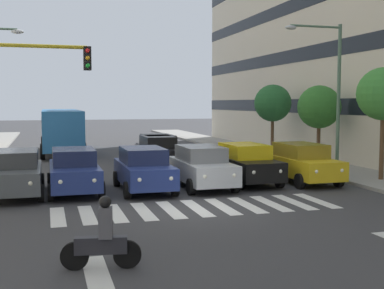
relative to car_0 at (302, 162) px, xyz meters
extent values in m
plane|color=#38383A|center=(6.03, 3.90, -0.89)|extent=(180.00, 180.00, 0.00)
cube|color=beige|center=(-9.74, -13.49, 9.03)|extent=(9.34, 28.23, 19.82)
cube|color=black|center=(-9.74, -13.49, 2.42)|extent=(9.38, 28.27, 0.90)
cube|color=black|center=(-9.74, -13.49, 5.72)|extent=(9.38, 28.27, 0.90)
cube|color=black|center=(-9.74, -13.49, 9.03)|extent=(9.38, 28.27, 0.90)
cube|color=silver|center=(1.53, 3.90, -0.88)|extent=(0.45, 2.80, 0.01)
cube|color=silver|center=(2.43, 3.90, -0.88)|extent=(0.45, 2.80, 0.01)
cube|color=silver|center=(3.33, 3.90, -0.88)|extent=(0.45, 2.80, 0.01)
cube|color=silver|center=(4.23, 3.90, -0.88)|extent=(0.45, 2.80, 0.01)
cube|color=silver|center=(5.13, 3.90, -0.88)|extent=(0.45, 2.80, 0.01)
cube|color=silver|center=(6.03, 3.90, -0.88)|extent=(0.45, 2.80, 0.01)
cube|color=silver|center=(6.93, 3.90, -0.88)|extent=(0.45, 2.80, 0.01)
cube|color=silver|center=(7.83, 3.90, -0.88)|extent=(0.45, 2.80, 0.01)
cube|color=silver|center=(8.73, 3.90, -0.88)|extent=(0.45, 2.80, 0.01)
cube|color=silver|center=(9.63, 3.90, -0.88)|extent=(0.45, 2.80, 0.01)
cube|color=silver|center=(10.53, 3.90, -0.88)|extent=(0.45, 2.80, 0.01)
cube|color=silver|center=(9.87, 9.40, -0.88)|extent=(0.50, 2.20, 0.01)
cube|color=gold|center=(0.00, 0.05, -0.17)|extent=(1.80, 4.40, 0.80)
cube|color=olive|center=(0.00, -0.15, 0.53)|extent=(1.58, 2.46, 0.60)
cylinder|color=black|center=(-0.90, 1.50, -0.57)|extent=(0.22, 0.64, 0.64)
cylinder|color=black|center=(0.90, 1.50, -0.57)|extent=(0.22, 0.64, 0.64)
cylinder|color=black|center=(-0.90, -1.40, -0.57)|extent=(0.22, 0.64, 0.64)
cylinder|color=black|center=(0.90, -1.40, -0.57)|extent=(0.22, 0.64, 0.64)
sphere|color=white|center=(-0.58, 2.20, -0.09)|extent=(0.18, 0.18, 0.18)
sphere|color=white|center=(0.58, 2.20, -0.09)|extent=(0.18, 0.18, 0.18)
cube|color=black|center=(2.48, -0.43, -0.17)|extent=(1.80, 4.40, 0.80)
cube|color=yellow|center=(2.48, -0.63, 0.53)|extent=(1.58, 2.46, 0.60)
cylinder|color=black|center=(1.58, 1.03, -0.57)|extent=(0.22, 0.64, 0.64)
cylinder|color=black|center=(3.38, 1.03, -0.57)|extent=(0.22, 0.64, 0.64)
cylinder|color=black|center=(1.58, -1.88, -0.57)|extent=(0.22, 0.64, 0.64)
cylinder|color=black|center=(3.38, -1.88, -0.57)|extent=(0.22, 0.64, 0.64)
sphere|color=white|center=(1.90, 1.72, -0.09)|extent=(0.18, 0.18, 0.18)
sphere|color=white|center=(3.05, 1.72, -0.09)|extent=(0.18, 0.18, 0.18)
cube|color=#B2B7BC|center=(4.66, 0.12, -0.17)|extent=(1.80, 4.40, 0.80)
cube|color=slate|center=(4.66, -0.08, 0.53)|extent=(1.58, 2.46, 0.60)
cylinder|color=black|center=(3.76, 1.57, -0.57)|extent=(0.22, 0.64, 0.64)
cylinder|color=black|center=(5.56, 1.57, -0.57)|extent=(0.22, 0.64, 0.64)
cylinder|color=black|center=(3.76, -1.34, -0.57)|extent=(0.22, 0.64, 0.64)
cylinder|color=black|center=(5.56, -1.34, -0.57)|extent=(0.22, 0.64, 0.64)
sphere|color=white|center=(4.08, 2.27, -0.09)|extent=(0.18, 0.18, 0.18)
sphere|color=white|center=(5.23, 2.27, -0.09)|extent=(0.18, 0.18, 0.18)
cube|color=navy|center=(7.11, 0.19, -0.17)|extent=(1.80, 4.40, 0.80)
cube|color=#1D2547|center=(7.11, -0.01, 0.53)|extent=(1.58, 2.46, 0.60)
cylinder|color=black|center=(6.21, 1.64, -0.57)|extent=(0.22, 0.64, 0.64)
cylinder|color=black|center=(8.01, 1.64, -0.57)|extent=(0.22, 0.64, 0.64)
cylinder|color=black|center=(6.21, -1.26, -0.57)|extent=(0.22, 0.64, 0.64)
cylinder|color=black|center=(8.01, -1.26, -0.57)|extent=(0.22, 0.64, 0.64)
sphere|color=white|center=(6.53, 2.34, -0.09)|extent=(0.18, 0.18, 0.18)
sphere|color=white|center=(7.68, 2.34, -0.09)|extent=(0.18, 0.18, 0.18)
cube|color=navy|center=(9.80, -0.11, -0.17)|extent=(1.80, 4.40, 0.80)
cube|color=#1D2547|center=(9.80, -0.31, 0.53)|extent=(1.58, 2.46, 0.60)
cylinder|color=black|center=(8.90, 1.35, -0.57)|extent=(0.22, 0.64, 0.64)
cylinder|color=black|center=(10.70, 1.35, -0.57)|extent=(0.22, 0.64, 0.64)
cylinder|color=black|center=(8.90, -1.56, -0.57)|extent=(0.22, 0.64, 0.64)
cylinder|color=black|center=(10.70, -1.56, -0.57)|extent=(0.22, 0.64, 0.64)
sphere|color=white|center=(9.23, 2.04, -0.09)|extent=(0.18, 0.18, 0.18)
sphere|color=white|center=(10.38, 2.04, -0.09)|extent=(0.18, 0.18, 0.18)
cube|color=#474C51|center=(11.94, -0.05, -0.17)|extent=(1.80, 4.40, 0.80)
cube|color=#343639|center=(11.94, -0.25, 0.53)|extent=(1.58, 2.46, 0.60)
cylinder|color=black|center=(11.04, 1.40, -0.57)|extent=(0.22, 0.64, 0.64)
cylinder|color=black|center=(11.04, -1.50, -0.57)|extent=(0.22, 0.64, 0.64)
sphere|color=white|center=(11.36, 2.10, -0.09)|extent=(0.18, 0.18, 0.18)
cube|color=black|center=(5.01, -6.60, -0.17)|extent=(1.80, 4.40, 0.80)
cube|color=black|center=(5.01, -6.80, 0.53)|extent=(1.58, 2.46, 0.60)
cylinder|color=black|center=(4.11, -5.15, -0.57)|extent=(0.22, 0.64, 0.64)
cylinder|color=black|center=(5.91, -5.15, -0.57)|extent=(0.22, 0.64, 0.64)
cylinder|color=black|center=(4.11, -8.05, -0.57)|extent=(0.22, 0.64, 0.64)
cylinder|color=black|center=(5.91, -8.05, -0.57)|extent=(0.22, 0.64, 0.64)
sphere|color=white|center=(4.44, -4.45, -0.09)|extent=(0.18, 0.18, 0.18)
sphere|color=white|center=(5.59, -4.45, -0.09)|extent=(0.18, 0.18, 0.18)
cube|color=black|center=(4.77, -7.66, -0.17)|extent=(1.80, 4.40, 0.80)
cube|color=black|center=(4.77, -7.86, 0.53)|extent=(1.58, 2.46, 0.60)
cylinder|color=black|center=(3.87, -6.21, -0.57)|extent=(0.22, 0.64, 0.64)
cylinder|color=black|center=(5.67, -6.21, -0.57)|extent=(0.22, 0.64, 0.64)
cylinder|color=black|center=(3.87, -9.11, -0.57)|extent=(0.22, 0.64, 0.64)
cylinder|color=black|center=(5.67, -9.11, -0.57)|extent=(0.22, 0.64, 0.64)
sphere|color=white|center=(4.20, -5.51, -0.09)|extent=(0.18, 0.18, 0.18)
sphere|color=white|center=(5.35, -5.51, -0.09)|extent=(0.18, 0.18, 0.18)
cube|color=#286BAD|center=(9.80, -16.15, 0.86)|extent=(2.50, 10.50, 2.50)
cube|color=black|center=(9.80, -16.15, 1.41)|extent=(2.52, 9.87, 0.80)
cylinder|color=black|center=(8.55, -12.47, -0.39)|extent=(0.28, 1.00, 1.00)
cylinder|color=black|center=(11.05, -12.47, -0.39)|extent=(0.28, 1.00, 1.00)
cylinder|color=black|center=(8.55, -19.30, -0.39)|extent=(0.28, 1.00, 1.00)
cylinder|color=black|center=(11.05, -19.30, -0.39)|extent=(0.28, 1.00, 1.00)
cylinder|color=black|center=(10.29, 9.14, -0.59)|extent=(0.61, 0.20, 0.60)
cylinder|color=black|center=(9.21, 9.33, -0.59)|extent=(0.61, 0.20, 0.60)
cube|color=#232328|center=(9.75, 9.23, -0.37)|extent=(1.12, 0.42, 0.36)
cube|color=#4C4C51|center=(9.65, 9.25, 0.11)|extent=(0.34, 0.40, 0.64)
sphere|color=black|center=(9.65, 9.25, 0.55)|extent=(0.26, 0.26, 0.26)
cylinder|color=#AD991E|center=(11.39, 2.97, 4.41)|extent=(3.85, 0.12, 0.12)
cube|color=black|center=(9.47, 2.97, 4.06)|extent=(0.24, 0.28, 0.76)
sphere|color=red|center=(9.47, 3.12, 4.30)|extent=(0.14, 0.14, 0.14)
sphere|color=orange|center=(9.47, 3.12, 4.06)|extent=(0.14, 0.14, 0.14)
sphere|color=green|center=(9.47, 3.12, 3.82)|extent=(0.14, 0.14, 0.14)
cylinder|color=#4C6B56|center=(-2.26, -0.78, 2.74)|extent=(0.16, 0.16, 6.95)
cylinder|color=#4C6B56|center=(-1.01, -0.78, 6.07)|extent=(2.51, 0.10, 0.10)
ellipsoid|color=#B7BCC1|center=(0.25, -0.78, 5.97)|extent=(0.56, 0.28, 0.20)
ellipsoid|color=#B7BCC1|center=(11.96, -4.58, 5.84)|extent=(0.56, 0.28, 0.20)
cylinder|color=#513823|center=(-3.31, 1.06, 0.79)|extent=(0.20, 0.20, 3.06)
sphere|color=#387F33|center=(-3.31, 1.06, 3.02)|extent=(2.31, 2.31, 2.31)
cylinder|color=#513823|center=(-3.45, -4.49, 0.48)|extent=(0.20, 0.20, 2.44)
sphere|color=#2D6B28|center=(-3.45, -4.49, 2.40)|extent=(2.34, 2.34, 2.34)
cylinder|color=#513823|center=(-3.21, -9.81, 0.58)|extent=(0.20, 0.20, 2.63)
sphere|color=#235B2D|center=(-3.21, -9.81, 2.61)|extent=(2.38, 2.38, 2.38)
camera|label=1|loc=(10.80, 19.70, 2.63)|focal=46.87mm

